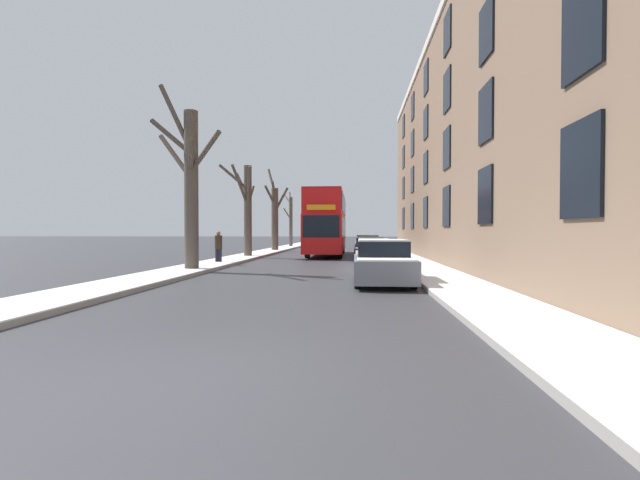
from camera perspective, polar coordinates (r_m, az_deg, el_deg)
name	(u,v)px	position (r m, az deg, el deg)	size (l,w,h in m)	color
ground_plane	(177,380)	(5.42, -18.54, -17.28)	(320.00, 320.00, 0.00)	#38383D
sidewalk_left	(302,244)	(58.19, -2.43, -0.54)	(2.13, 130.00, 0.16)	gray
sidewalk_right	(378,244)	(57.83, 7.69, -0.55)	(2.13, 130.00, 0.16)	gray
terrace_facade_right	(526,138)	(24.54, 25.77, 12.19)	(9.10, 38.93, 12.96)	#7A604C
bare_tree_left_0	(190,183)	(19.12, -16.98, 7.32)	(3.55, 2.75, 8.01)	#4C4238
bare_tree_left_1	(247,207)	(28.43, -9.73, 4.38)	(2.35, 2.47, 6.09)	#4C4238
bare_tree_left_2	(275,215)	(37.47, -6.05, 3.30)	(2.10, 2.67, 7.37)	#4C4238
bare_tree_left_3	(291,220)	(47.50, -3.95, 2.64)	(1.21, 3.07, 6.21)	#4C4238
double_decker_bus	(327,221)	(31.24, 0.94, 2.57)	(2.50, 11.13, 4.47)	red
parked_car_0	(383,263)	(14.25, 8.33, -3.08)	(1.87, 4.22, 1.45)	slate
parked_car_1	(374,254)	(20.66, 7.18, -1.90)	(1.72, 4.54, 1.38)	silver
parked_car_2	(370,249)	(26.13, 6.65, -1.25)	(1.89, 3.96, 1.41)	black
parked_car_3	(367,246)	(31.24, 6.32, -0.81)	(1.79, 4.57, 1.49)	#474C56
parked_car_4	(365,244)	(36.70, 6.07, -0.59)	(1.71, 4.20, 1.38)	silver
oncoming_van	(318,236)	(47.36, -0.28, 0.53)	(1.96, 5.70, 2.33)	#9EA3AD
pedestrian_left_sidewalk	(218,246)	(22.81, -13.39, -0.82)	(0.38, 0.38, 1.75)	black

